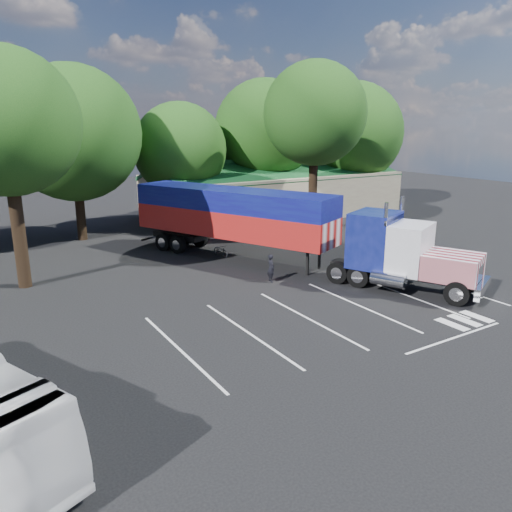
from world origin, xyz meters
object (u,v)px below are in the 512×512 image
semi_truck (271,222)px  bicycle (221,250)px  silver_sedan (210,221)px  woman (271,268)px

semi_truck → bicycle: semi_truck is taller
semi_truck → silver_sedan: bearing=58.3°
semi_truck → woman: bearing=-148.1°
woman → bicycle: size_ratio=1.02×
woman → semi_truck: bearing=-25.4°
woman → bicycle: bearing=6.3°
woman → bicycle: 6.52m
woman → bicycle: (0.20, 6.51, -0.39)m
silver_sedan → bicycle: bearing=154.3°
woman → silver_sedan: woman is taller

